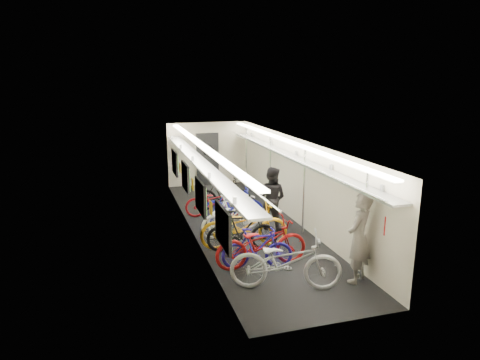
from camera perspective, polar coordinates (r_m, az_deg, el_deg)
train_car_shell at (r=12.06m, az=-1.82°, el=2.14°), size 10.00×10.00×10.00m
bicycle_0 at (r=8.47m, az=6.12°, el=-10.74°), size 2.31×1.44×1.14m
bicycle_1 at (r=9.30m, az=2.30°, el=-9.11°), size 1.60×0.76×0.93m
bicycle_2 at (r=9.37m, az=2.88°, el=-8.41°), size 2.08×0.74×1.09m
bicycle_3 at (r=10.17m, az=0.32°, el=-6.77°), size 1.77×0.77×1.03m
bicycle_4 at (r=10.35m, az=0.56°, el=-6.10°), size 2.21×0.97×1.13m
bicycle_5 at (r=11.56m, az=-1.02°, el=-4.20°), size 1.77×1.16×1.03m
bicycle_6 at (r=11.30m, az=-1.14°, el=-4.72°), size 2.02×1.30×1.00m
bicycle_7 at (r=12.10m, az=-0.88°, el=-3.36°), size 1.80×0.85×1.04m
bicycle_8 at (r=12.69m, az=-3.38°, el=-2.86°), size 1.83×0.87×0.92m
bicycle_9 at (r=13.27m, az=-2.26°, el=-1.84°), size 1.79×0.78×1.04m
passenger_near at (r=8.91m, az=15.59°, el=-7.45°), size 0.81×0.77×1.86m
passenger_mid at (r=11.60m, az=4.20°, el=-2.41°), size 1.05×1.05×1.72m
backpack at (r=8.73m, az=19.46°, el=-5.72°), size 0.29×0.23×0.38m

